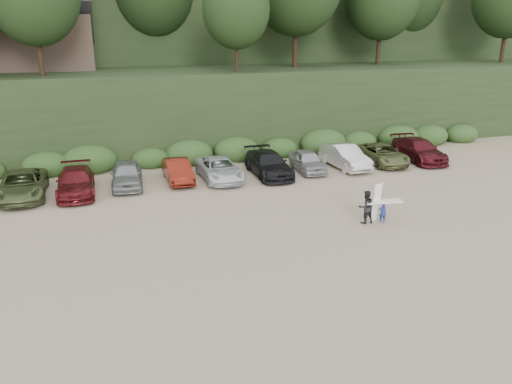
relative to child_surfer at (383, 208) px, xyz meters
name	(u,v)px	position (x,y,z in m)	size (l,w,h in m)	color
ground	(306,235)	(-4.19, -0.34, -0.75)	(120.00, 120.00, 0.00)	tan
hillside_backdrop	(165,7)	(-4.45, 35.59, 10.48)	(90.00, 41.50, 28.00)	black
parked_cars	(204,169)	(-6.59, 9.65, -0.01)	(34.25, 5.62, 1.58)	#B2B2B7
child_surfer	(383,208)	(0.00, 0.00, 0.00)	(1.89, 0.79, 1.10)	navy
adult_surfer	(367,207)	(-0.79, 0.19, 0.09)	(1.27, 0.66, 1.93)	black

